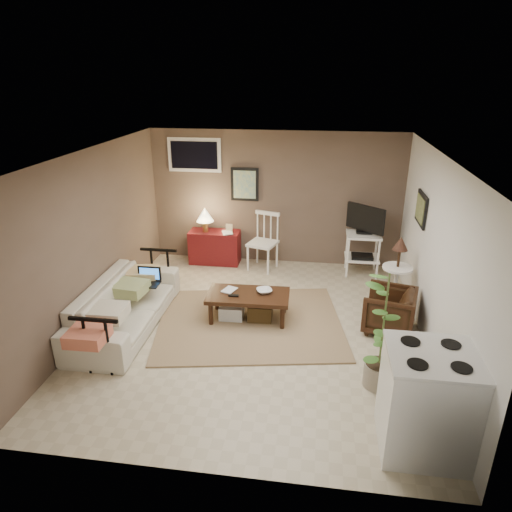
% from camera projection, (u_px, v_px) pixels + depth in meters
% --- Properties ---
extents(floor, '(5.00, 5.00, 0.00)m').
position_uv_depth(floor, '(255.00, 329.00, 6.35)').
color(floor, '#C1B293').
rests_on(floor, ground).
extents(art_back, '(0.50, 0.03, 0.60)m').
position_uv_depth(art_back, '(245.00, 184.00, 8.15)').
color(art_back, black).
extents(art_right, '(0.03, 0.60, 0.45)m').
position_uv_depth(art_right, '(421.00, 209.00, 6.45)').
color(art_right, black).
extents(window, '(0.96, 0.03, 0.60)m').
position_uv_depth(window, '(194.00, 155.00, 8.08)').
color(window, white).
extents(rug, '(2.88, 2.47, 0.02)m').
position_uv_depth(rug, '(250.00, 322.00, 6.49)').
color(rug, '#998359').
rests_on(rug, floor).
extents(coffee_table, '(1.17, 0.63, 0.44)m').
position_uv_depth(coffee_table, '(248.00, 305.00, 6.49)').
color(coffee_table, '#341A0E').
rests_on(coffee_table, floor).
extents(sofa, '(0.65, 2.23, 0.87)m').
position_uv_depth(sofa, '(124.00, 298.00, 6.27)').
color(sofa, beige).
rests_on(sofa, floor).
extents(sofa_pillows, '(0.43, 2.12, 0.15)m').
position_uv_depth(sofa_pillows, '(119.00, 300.00, 5.99)').
color(sofa_pillows, beige).
rests_on(sofa_pillows, sofa).
extents(sofa_end_rails, '(0.60, 2.23, 0.75)m').
position_uv_depth(sofa_end_rails, '(134.00, 302.00, 6.27)').
color(sofa_end_rails, black).
rests_on(sofa_end_rails, floor).
extents(laptop, '(0.34, 0.25, 0.23)m').
position_uv_depth(laptop, '(148.00, 279.00, 6.54)').
color(laptop, black).
rests_on(laptop, sofa).
extents(red_console, '(0.92, 0.41, 1.06)m').
position_uv_depth(red_console, '(214.00, 244.00, 8.42)').
color(red_console, maroon).
rests_on(red_console, floor).
extents(spindle_chair, '(0.58, 0.58, 1.02)m').
position_uv_depth(spindle_chair, '(263.00, 243.00, 8.13)').
color(spindle_chair, white).
rests_on(spindle_chair, floor).
extents(tv_stand, '(0.60, 0.52, 1.24)m').
position_uv_depth(tv_stand, '(363.00, 239.00, 7.84)').
color(tv_stand, white).
rests_on(tv_stand, floor).
extents(side_table, '(0.43, 0.43, 1.16)m').
position_uv_depth(side_table, '(398.00, 266.00, 6.60)').
color(side_table, white).
rests_on(side_table, floor).
extents(armchair, '(0.74, 0.77, 0.67)m').
position_uv_depth(armchair, '(389.00, 309.00, 6.20)').
color(armchair, black).
rests_on(armchair, floor).
extents(potted_plant, '(0.36, 0.36, 1.42)m').
position_uv_depth(potted_plant, '(383.00, 328.00, 4.93)').
color(potted_plant, '#A19080').
rests_on(potted_plant, floor).
extents(stove, '(0.80, 0.74, 1.04)m').
position_uv_depth(stove, '(427.00, 402.00, 4.18)').
color(stove, white).
rests_on(stove, floor).
extents(bowl, '(0.22, 0.13, 0.21)m').
position_uv_depth(bowl, '(264.00, 286.00, 6.43)').
color(bowl, '#341A0E').
rests_on(bowl, coffee_table).
extents(book_table, '(0.16, 0.07, 0.23)m').
position_uv_depth(book_table, '(224.00, 282.00, 6.52)').
color(book_table, '#341A0E').
rests_on(book_table, coffee_table).
extents(book_console, '(0.17, 0.08, 0.24)m').
position_uv_depth(book_console, '(222.00, 227.00, 8.17)').
color(book_console, '#341A0E').
rests_on(book_console, red_console).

